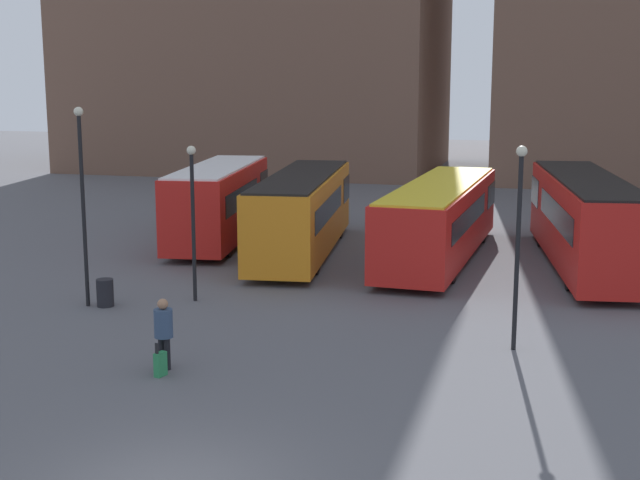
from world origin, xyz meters
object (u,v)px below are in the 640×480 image
(traveler, at_px, (164,327))
(bus_1, at_px, (302,211))
(bus_3, at_px, (585,218))
(suitcase, at_px, (160,364))
(bus_0, at_px, (219,201))
(lamp_post_0, at_px, (82,192))
(lamp_post_2, at_px, (193,209))
(lamp_post_1, at_px, (518,231))
(bus_2, at_px, (440,217))
(trash_bin, at_px, (105,293))

(traveler, bearing_deg, bus_1, 17.70)
(bus_3, distance_m, suitcase, 18.08)
(bus_0, xyz_separation_m, lamp_post_0, (-0.16, -10.67, 1.79))
(bus_1, xyz_separation_m, lamp_post_0, (-4.16, -9.36, 1.83))
(lamp_post_0, xyz_separation_m, lamp_post_2, (2.94, 1.42, -0.63))
(bus_0, relative_size, lamp_post_2, 1.96)
(bus_3, height_order, lamp_post_1, lamp_post_1)
(lamp_post_0, bearing_deg, bus_2, 45.80)
(suitcase, bearing_deg, bus_3, -18.13)
(lamp_post_1, bearing_deg, bus_2, 107.09)
(bus_2, bearing_deg, trash_bin, 140.17)
(bus_0, xyz_separation_m, lamp_post_1, (12.68, -11.74, 1.39))
(traveler, height_order, lamp_post_0, lamp_post_0)
(trash_bin, bearing_deg, lamp_post_0, -169.23)
(bus_3, distance_m, lamp_post_2, 14.53)
(bus_1, xyz_separation_m, suitcase, (0.72, -14.66, -1.41))
(traveler, height_order, trash_bin, traveler)
(bus_0, height_order, trash_bin, bus_0)
(bus_1, height_order, trash_bin, bus_1)
(traveler, xyz_separation_m, trash_bin, (-4.22, 4.91, -0.62))
(bus_0, distance_m, lamp_post_0, 10.82)
(traveler, height_order, lamp_post_2, lamp_post_2)
(bus_3, distance_m, trash_bin, 17.27)
(bus_1, bearing_deg, bus_2, -92.16)
(bus_1, bearing_deg, lamp_post_1, -146.88)
(bus_1, distance_m, lamp_post_2, 8.12)
(bus_3, height_order, trash_bin, bus_3)
(lamp_post_2, bearing_deg, lamp_post_0, -154.16)
(bus_1, height_order, traveler, bus_1)
(bus_3, xyz_separation_m, lamp_post_2, (-11.86, -8.31, 1.11))
(lamp_post_1, bearing_deg, suitcase, -151.99)
(bus_3, bearing_deg, bus_2, 81.25)
(bus_3, height_order, lamp_post_2, lamp_post_2)
(bus_0, bearing_deg, lamp_post_1, -140.41)
(bus_1, relative_size, traveler, 6.61)
(bus_3, relative_size, lamp_post_0, 2.03)
(lamp_post_0, height_order, lamp_post_1, lamp_post_0)
(bus_0, height_order, bus_3, bus_3)
(traveler, height_order, lamp_post_1, lamp_post_1)
(bus_0, height_order, suitcase, bus_0)
(bus_0, distance_m, lamp_post_1, 17.34)
(bus_0, height_order, bus_2, bus_0)
(bus_3, distance_m, lamp_post_1, 11.06)
(lamp_post_1, bearing_deg, trash_bin, 174.57)
(bus_3, relative_size, lamp_post_2, 2.54)
(lamp_post_2, relative_size, trash_bin, 5.72)
(bus_0, relative_size, traveler, 5.44)
(suitcase, distance_m, trash_bin, 6.93)
(suitcase, height_order, lamp_post_2, lamp_post_2)
(bus_1, bearing_deg, lamp_post_2, 164.57)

